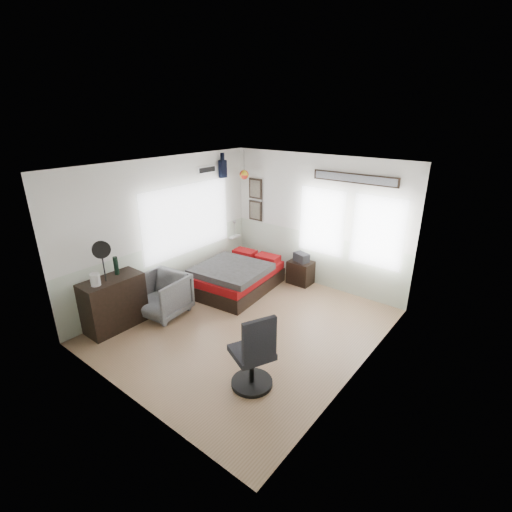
% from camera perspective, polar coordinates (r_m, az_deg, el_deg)
% --- Properties ---
extents(ground_plane, '(4.00, 4.50, 0.01)m').
position_cam_1_polar(ground_plane, '(6.52, -1.52, -10.72)').
color(ground_plane, '#926C4B').
extents(room_shell, '(4.02, 4.52, 2.71)m').
position_cam_1_polar(room_shell, '(6.01, -1.09, 3.47)').
color(room_shell, silver).
rests_on(room_shell, ground_plane).
extents(wall_decor, '(3.55, 1.32, 1.44)m').
position_cam_1_polar(wall_decor, '(7.86, 1.33, 11.43)').
color(wall_decor, black).
rests_on(wall_decor, room_shell).
extents(bed, '(1.44, 1.92, 0.58)m').
position_cam_1_polar(bed, '(7.64, -2.93, -3.21)').
color(bed, black).
rests_on(bed, ground_plane).
extents(dresser, '(0.48, 1.00, 0.90)m').
position_cam_1_polar(dresser, '(6.72, -21.00, -6.76)').
color(dresser, black).
rests_on(dresser, ground_plane).
extents(armchair, '(0.90, 0.93, 0.76)m').
position_cam_1_polar(armchair, '(6.89, -14.29, -5.86)').
color(armchair, slate).
rests_on(armchair, ground_plane).
extents(nightstand, '(0.50, 0.40, 0.50)m').
position_cam_1_polar(nightstand, '(7.98, 6.88, -2.49)').
color(nightstand, black).
rests_on(nightstand, ground_plane).
extents(task_chair, '(0.66, 0.66, 1.12)m').
position_cam_1_polar(task_chair, '(5.00, -0.33, -15.53)').
color(task_chair, black).
rests_on(task_chair, ground_plane).
extents(kettle, '(0.18, 0.15, 0.20)m').
position_cam_1_polar(kettle, '(6.33, -23.50, -3.34)').
color(kettle, silver).
rests_on(kettle, dresser).
extents(bottle, '(0.08, 0.08, 0.31)m').
position_cam_1_polar(bottle, '(6.61, -20.73, -1.40)').
color(bottle, black).
rests_on(bottle, dresser).
extents(stand_fan, '(0.15, 0.28, 0.69)m').
position_cam_1_polar(stand_fan, '(6.26, -22.70, 0.83)').
color(stand_fan, black).
rests_on(stand_fan, dresser).
extents(black_bag, '(0.36, 0.29, 0.19)m').
position_cam_1_polar(black_bag, '(7.85, 6.99, -0.21)').
color(black_bag, black).
rests_on(black_bag, nightstand).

